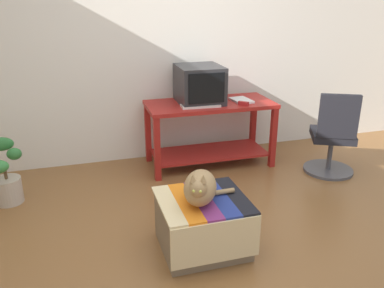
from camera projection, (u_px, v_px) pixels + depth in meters
ground_plane at (216, 253)px, 2.95m from camera, size 14.00×14.00×0.00m
back_wall at (154, 43)px, 4.33m from camera, size 8.00×0.10×2.60m
desk at (210, 123)px, 4.35m from camera, size 1.36×0.63×0.71m
tv_monitor at (199, 85)px, 4.21m from camera, size 0.46×0.51×0.39m
keyboard at (200, 106)px, 4.10m from camera, size 0.41×0.17×0.02m
book at (241, 100)px, 4.31m from camera, size 0.20×0.28×0.02m
ottoman_with_blanket at (203, 224)px, 2.95m from camera, size 0.64×0.61×0.41m
cat at (200, 188)px, 2.80m from camera, size 0.46×0.44×0.28m
potted_plant at (5, 178)px, 3.58m from camera, size 0.39×0.33×0.61m
office_chair at (333, 139)px, 4.14m from camera, size 0.56×0.56×0.89m
stapler at (243, 103)px, 4.15m from camera, size 0.11×0.10×0.04m
pen at (240, 100)px, 4.34m from camera, size 0.14×0.05×0.01m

